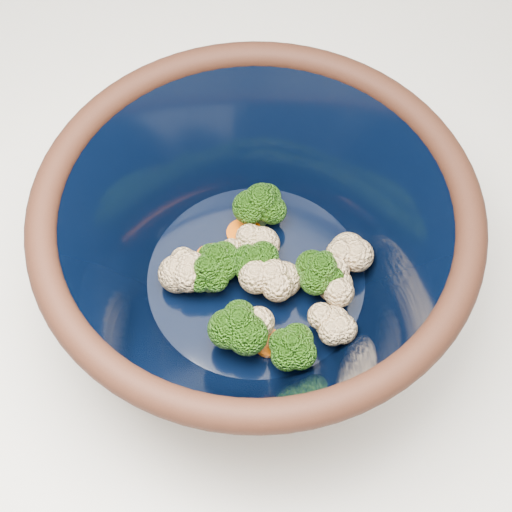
{
  "coord_description": "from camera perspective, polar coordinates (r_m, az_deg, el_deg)",
  "views": [
    {
      "loc": [
        0.18,
        -0.18,
        1.5
      ],
      "look_at": [
        -0.01,
        0.06,
        0.97
      ],
      "focal_mm": 50.0,
      "sensor_mm": 36.0,
      "label": 1
    }
  ],
  "objects": [
    {
      "name": "counter",
      "position": [
        1.08,
        -1.6,
        -17.05
      ],
      "size": [
        1.2,
        1.2,
        0.9
      ],
      "primitive_type": "cube",
      "color": "white",
      "rests_on": "ground"
    },
    {
      "name": "mixing_bowl",
      "position": [
        0.6,
        -0.0,
        0.73
      ],
      "size": [
        0.41,
        0.41,
        0.15
      ],
      "rotation": [
        0.0,
        0.0,
        -0.27
      ],
      "color": "black",
      "rests_on": "counter"
    },
    {
      "name": "vegetable_pile",
      "position": [
        0.62,
        0.51,
        -1.07
      ],
      "size": [
        0.17,
        0.16,
        0.05
      ],
      "color": "#608442",
      "rests_on": "mixing_bowl"
    }
  ]
}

